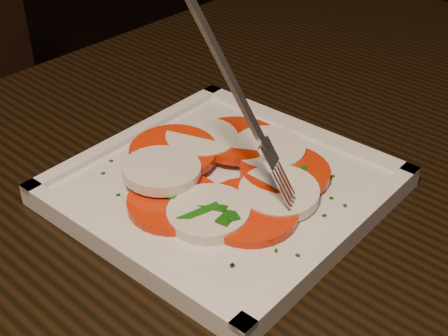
# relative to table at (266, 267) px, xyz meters

# --- Properties ---
(table) EXTENTS (1.29, 0.95, 0.75)m
(table) POSITION_rel_table_xyz_m (0.00, 0.00, 0.00)
(table) COLOR black
(table) RESTS_ON ground
(plate) EXTENTS (0.30, 0.30, 0.01)m
(plate) POSITION_rel_table_xyz_m (-0.04, 0.02, 0.11)
(plate) COLOR silver
(plate) RESTS_ON table
(caprese_salad) EXTENTS (0.19, 0.22, 0.02)m
(caprese_salad) POSITION_rel_table_xyz_m (-0.04, 0.02, 0.12)
(caprese_salad) COLOR red
(caprese_salad) RESTS_ON plate
(fork) EXTENTS (0.08, 0.10, 0.16)m
(fork) POSITION_rel_table_xyz_m (-0.06, -0.01, 0.22)
(fork) COLOR white
(fork) RESTS_ON caprese_salad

